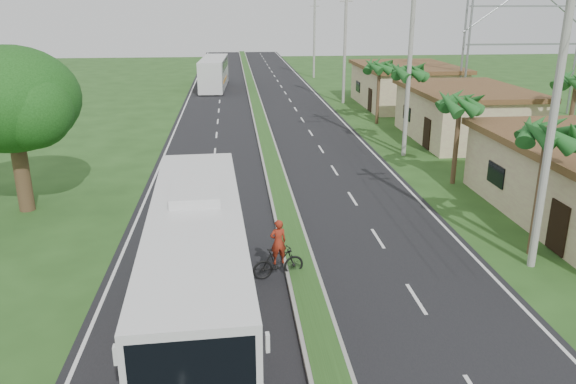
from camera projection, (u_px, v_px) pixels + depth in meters
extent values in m
plane|color=#244619|center=(310.00, 305.00, 18.01)|extent=(180.00, 180.00, 0.00)
cube|color=black|center=(268.00, 151.00, 36.87)|extent=(14.00, 160.00, 0.02)
cube|color=gray|center=(268.00, 149.00, 36.85)|extent=(1.20, 160.00, 0.17)
cube|color=#244619|center=(268.00, 148.00, 36.82)|extent=(0.95, 160.00, 0.02)
cube|color=silver|center=(165.00, 153.00, 36.24)|extent=(0.12, 160.00, 0.01)
cube|color=silver|center=(368.00, 148.00, 37.51)|extent=(0.12, 160.00, 0.01)
cube|color=tan|center=(464.00, 116.00, 39.56)|extent=(7.00, 10.00, 3.35)
cube|color=#4D2F1B|center=(467.00, 90.00, 38.97)|extent=(7.60, 10.60, 0.32)
cube|color=tan|center=(405.00, 87.00, 52.74)|extent=(8.00, 11.00, 3.50)
cube|color=#4D2F1B|center=(407.00, 66.00, 52.13)|extent=(8.60, 11.60, 0.32)
cylinder|color=#473321|center=(539.00, 192.00, 20.90)|extent=(0.26, 0.26, 5.00)
cylinder|color=#473321|center=(456.00, 142.00, 29.49)|extent=(0.26, 0.26, 4.60)
cylinder|color=#473321|center=(406.00, 110.00, 35.91)|extent=(0.26, 0.26, 5.40)
cylinder|color=#473321|center=(378.00, 94.00, 44.54)|extent=(0.26, 0.26, 4.80)
cylinder|color=#473321|center=(570.00, 122.00, 32.99)|extent=(0.26, 0.26, 5.20)
cylinder|color=#473321|center=(21.00, 169.00, 25.67)|extent=(0.70, 0.70, 4.00)
ellipsoid|color=#153F10|center=(10.00, 99.00, 24.65)|extent=(6.00, 6.00, 4.68)
sphere|color=#153F10|center=(32.00, 109.00, 23.92)|extent=(3.40, 3.40, 3.40)
cylinder|color=gray|center=(553.00, 118.00, 18.95)|extent=(0.28, 0.28, 11.00)
cylinder|color=gray|center=(410.00, 59.00, 33.89)|extent=(0.28, 0.28, 12.00)
cylinder|color=gray|center=(345.00, 45.00, 52.91)|extent=(0.28, 0.28, 11.00)
cube|color=gray|center=(346.00, 1.00, 51.67)|extent=(1.20, 0.10, 0.10)
cylinder|color=gray|center=(314.00, 36.00, 71.85)|extent=(0.28, 0.28, 10.50)
cube|color=gray|center=(315.00, 6.00, 70.69)|extent=(1.20, 0.10, 0.10)
cylinder|color=gray|center=(469.00, 45.00, 45.54)|extent=(0.18, 0.18, 12.00)
cylinder|color=gray|center=(464.00, 44.00, 46.48)|extent=(0.18, 0.18, 12.00)
cube|color=gray|center=(524.00, 44.00, 46.48)|extent=(10.00, 0.14, 0.14)
cube|color=gray|center=(529.00, 6.00, 45.53)|extent=(10.00, 0.14, 0.14)
cube|color=silver|center=(198.00, 262.00, 16.19)|extent=(3.08, 12.46, 3.24)
cube|color=black|center=(197.00, 231.00, 16.54)|extent=(3.03, 9.99, 1.30)
cube|color=black|center=(193.00, 381.00, 10.28)|extent=(2.32, 0.24, 1.82)
cube|color=#B9140F|center=(199.00, 304.00, 15.24)|extent=(2.84, 5.46, 0.57)
cube|color=orange|center=(200.00, 286.00, 16.77)|extent=(2.75, 3.20, 0.26)
cube|color=silver|center=(195.00, 191.00, 16.79)|extent=(1.54, 2.53, 0.29)
cylinder|color=black|center=(168.00, 264.00, 19.62)|extent=(0.37, 1.08, 1.07)
cylinder|color=black|center=(234.00, 260.00, 19.93)|extent=(0.37, 1.08, 1.07)
cube|color=silver|center=(214.00, 73.00, 63.40)|extent=(3.17, 11.85, 3.26)
cube|color=black|center=(214.00, 63.00, 63.57)|extent=(3.05, 8.80, 1.11)
cube|color=orange|center=(214.00, 79.00, 62.63)|extent=(2.89, 5.74, 0.36)
cylinder|color=black|center=(200.00, 91.00, 59.17)|extent=(0.36, 0.99, 0.98)
cylinder|color=black|center=(222.00, 90.00, 59.27)|extent=(0.36, 0.99, 0.98)
cylinder|color=black|center=(208.00, 79.00, 67.87)|extent=(0.36, 0.99, 0.98)
cylinder|color=black|center=(227.00, 79.00, 67.97)|extent=(0.36, 0.99, 0.98)
imported|color=black|center=(278.00, 263.00, 19.64)|extent=(1.94, 0.96, 1.12)
imported|color=maroon|center=(278.00, 242.00, 19.39)|extent=(0.67, 0.52, 1.62)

